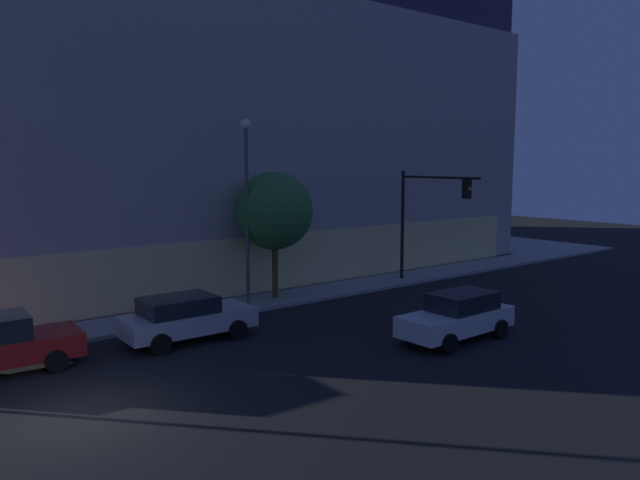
{
  "coord_description": "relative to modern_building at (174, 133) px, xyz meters",
  "views": [
    {
      "loc": [
        -4.19,
        -14.96,
        6.2
      ],
      "look_at": [
        9.86,
        2.86,
        3.37
      ],
      "focal_mm": 33.97,
      "sensor_mm": 36.0,
      "label": 1
    }
  ],
  "objects": [
    {
      "name": "ground_plane",
      "position": [
        -14.08,
        -24.56,
        -8.37
      ],
      "size": [
        120.0,
        120.0,
        0.0
      ],
      "primitive_type": "plane",
      "color": "black"
    },
    {
      "name": "modern_building",
      "position": [
        0.0,
        0.0,
        0.0
      ],
      "size": [
        34.74,
        31.49,
        16.86
      ],
      "color": "#4C4C51",
      "rests_on": "ground"
    },
    {
      "name": "traffic_light_far_corner",
      "position": [
        4.77,
        -18.93,
        -4.25
      ],
      "size": [
        0.67,
        5.35,
        5.73
      ],
      "color": "black",
      "rests_on": "sidewalk_corner"
    },
    {
      "name": "street_lamp_sidewalk",
      "position": [
        -4.65,
        -17.15,
        -3.22
      ],
      "size": [
        0.44,
        0.44,
        7.97
      ],
      "color": "#505050",
      "rests_on": "sidewalk_corner"
    },
    {
      "name": "sidewalk_tree",
      "position": [
        -3.07,
        -16.92,
        -4.25
      ],
      "size": [
        3.51,
        3.51,
        5.74
      ],
      "color": "brown",
      "rests_on": "sidewalk_corner"
    },
    {
      "name": "car_silver",
      "position": [
        -9.09,
        -20.19,
        -7.53
      ],
      "size": [
        4.66,
        2.25,
        1.61
      ],
      "color": "#B7BABF",
      "rests_on": "ground"
    },
    {
      "name": "car_white",
      "position": [
        -1.45,
        -26.08,
        -7.5
      ],
      "size": [
        4.64,
        2.0,
        1.68
      ],
      "color": "silver",
      "rests_on": "ground"
    }
  ]
}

